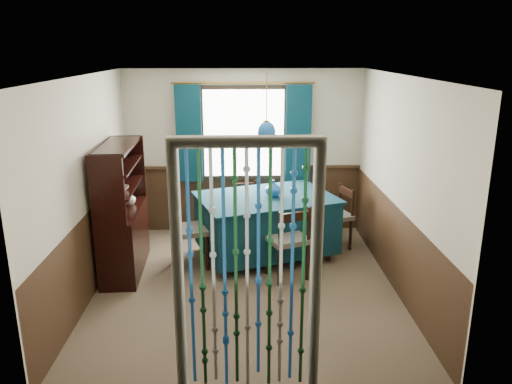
{
  "coord_description": "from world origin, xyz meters",
  "views": [
    {
      "loc": [
        -0.04,
        -5.51,
        2.8
      ],
      "look_at": [
        0.15,
        0.61,
        1.02
      ],
      "focal_mm": 35.0,
      "sensor_mm": 36.0,
      "label": 1
    }
  ],
  "objects_px": {
    "chair_right": "(336,216)",
    "vase_sideboard": "(129,197)",
    "dining_table": "(266,222)",
    "chair_near": "(288,240)",
    "chair_left": "(187,231)",
    "pendant_lamp": "(266,132)",
    "bowl_shelf": "(120,189)",
    "chair_far": "(247,209)",
    "sideboard": "(123,228)",
    "vase_table": "(273,189)"
  },
  "relations": [
    {
      "from": "chair_right",
      "to": "vase_sideboard",
      "type": "distance_m",
      "value": 2.9
    },
    {
      "from": "chair_far",
      "to": "bowl_shelf",
      "type": "height_order",
      "value": "bowl_shelf"
    },
    {
      "from": "vase_table",
      "to": "chair_left",
      "type": "bearing_deg",
      "value": -163.86
    },
    {
      "from": "chair_far",
      "to": "vase_sideboard",
      "type": "bearing_deg",
      "value": 19.12
    },
    {
      "from": "sideboard",
      "to": "bowl_shelf",
      "type": "xyz_separation_m",
      "value": [
        0.06,
        -0.22,
        0.58
      ]
    },
    {
      "from": "pendant_lamp",
      "to": "bowl_shelf",
      "type": "bearing_deg",
      "value": -160.51
    },
    {
      "from": "bowl_shelf",
      "to": "chair_near",
      "type": "bearing_deg",
      "value": -1.92
    },
    {
      "from": "bowl_shelf",
      "to": "chair_left",
      "type": "bearing_deg",
      "value": 22.29
    },
    {
      "from": "chair_left",
      "to": "pendant_lamp",
      "type": "relative_size",
      "value": 1.03
    },
    {
      "from": "chair_near",
      "to": "vase_sideboard",
      "type": "distance_m",
      "value": 2.13
    },
    {
      "from": "chair_near",
      "to": "chair_right",
      "type": "height_order",
      "value": "chair_near"
    },
    {
      "from": "chair_far",
      "to": "sideboard",
      "type": "bearing_deg",
      "value": 23.35
    },
    {
      "from": "chair_left",
      "to": "bowl_shelf",
      "type": "height_order",
      "value": "bowl_shelf"
    },
    {
      "from": "chair_near",
      "to": "chair_right",
      "type": "bearing_deg",
      "value": 29.85
    },
    {
      "from": "dining_table",
      "to": "vase_sideboard",
      "type": "xyz_separation_m",
      "value": [
        -1.79,
        -0.21,
        0.44
      ]
    },
    {
      "from": "chair_near",
      "to": "pendant_lamp",
      "type": "distance_m",
      "value": 1.44
    },
    {
      "from": "sideboard",
      "to": "pendant_lamp",
      "type": "bearing_deg",
      "value": 9.99
    },
    {
      "from": "chair_left",
      "to": "vase_table",
      "type": "height_order",
      "value": "vase_table"
    },
    {
      "from": "chair_far",
      "to": "vase_sideboard",
      "type": "distance_m",
      "value": 1.86
    },
    {
      "from": "sideboard",
      "to": "vase_table",
      "type": "xyz_separation_m",
      "value": [
        1.95,
        0.42,
        0.38
      ]
    },
    {
      "from": "dining_table",
      "to": "vase_sideboard",
      "type": "height_order",
      "value": "vase_sideboard"
    },
    {
      "from": "sideboard",
      "to": "vase_sideboard",
      "type": "xyz_separation_m",
      "value": [
        0.06,
        0.21,
        0.35
      ]
    },
    {
      "from": "dining_table",
      "to": "vase_table",
      "type": "relative_size",
      "value": 10.0
    },
    {
      "from": "sideboard",
      "to": "chair_left",
      "type": "bearing_deg",
      "value": 3.55
    },
    {
      "from": "bowl_shelf",
      "to": "vase_sideboard",
      "type": "xyz_separation_m",
      "value": [
        0.0,
        0.43,
        -0.24
      ]
    },
    {
      "from": "pendant_lamp",
      "to": "chair_left",
      "type": "bearing_deg",
      "value": -162.6
    },
    {
      "from": "chair_right",
      "to": "vase_table",
      "type": "xyz_separation_m",
      "value": [
        -0.93,
        -0.29,
        0.49
      ]
    },
    {
      "from": "chair_near",
      "to": "chair_far",
      "type": "distance_m",
      "value": 1.52
    },
    {
      "from": "dining_table",
      "to": "chair_left",
      "type": "distance_m",
      "value": 1.09
    },
    {
      "from": "vase_table",
      "to": "bowl_shelf",
      "type": "distance_m",
      "value": 2.0
    },
    {
      "from": "dining_table",
      "to": "bowl_shelf",
      "type": "distance_m",
      "value": 2.02
    },
    {
      "from": "chair_far",
      "to": "bowl_shelf",
      "type": "relative_size",
      "value": 3.61
    },
    {
      "from": "chair_right",
      "to": "pendant_lamp",
      "type": "xyz_separation_m",
      "value": [
        -1.03,
        -0.3,
        1.26
      ]
    },
    {
      "from": "vase_table",
      "to": "vase_sideboard",
      "type": "bearing_deg",
      "value": -173.69
    },
    {
      "from": "chair_near",
      "to": "vase_table",
      "type": "distance_m",
      "value": 0.85
    },
    {
      "from": "chair_right",
      "to": "sideboard",
      "type": "distance_m",
      "value": 2.96
    },
    {
      "from": "pendant_lamp",
      "to": "sideboard",
      "type": "bearing_deg",
      "value": -167.4
    },
    {
      "from": "pendant_lamp",
      "to": "vase_table",
      "type": "relative_size",
      "value": 4.41
    },
    {
      "from": "dining_table",
      "to": "chair_near",
      "type": "xyz_separation_m",
      "value": [
        0.24,
        -0.7,
        0.01
      ]
    },
    {
      "from": "chair_far",
      "to": "chair_right",
      "type": "xyz_separation_m",
      "value": [
        1.28,
        -0.44,
        0.03
      ]
    },
    {
      "from": "chair_left",
      "to": "chair_near",
      "type": "bearing_deg",
      "value": 57.4
    },
    {
      "from": "pendant_lamp",
      "to": "vase_sideboard",
      "type": "relative_size",
      "value": 4.82
    },
    {
      "from": "dining_table",
      "to": "vase_sideboard",
      "type": "relative_size",
      "value": 10.92
    },
    {
      "from": "chair_right",
      "to": "bowl_shelf",
      "type": "height_order",
      "value": "bowl_shelf"
    },
    {
      "from": "dining_table",
      "to": "chair_right",
      "type": "distance_m",
      "value": 1.07
    },
    {
      "from": "sideboard",
      "to": "vase_sideboard",
      "type": "relative_size",
      "value": 8.71
    },
    {
      "from": "chair_near",
      "to": "chair_far",
      "type": "height_order",
      "value": "chair_near"
    },
    {
      "from": "pendant_lamp",
      "to": "dining_table",
      "type": "bearing_deg",
      "value": 63.43
    },
    {
      "from": "pendant_lamp",
      "to": "chair_far",
      "type": "bearing_deg",
      "value": 109.07
    },
    {
      "from": "chair_left",
      "to": "chair_right",
      "type": "bearing_deg",
      "value": 90.44
    }
  ]
}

